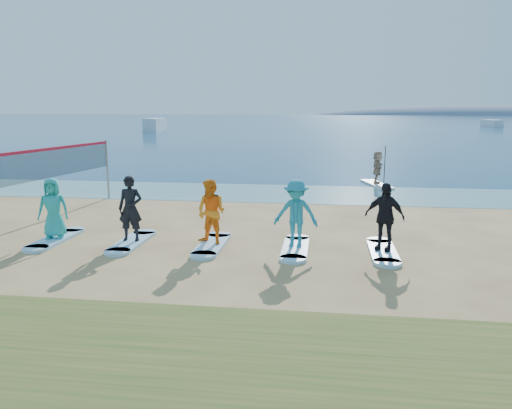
# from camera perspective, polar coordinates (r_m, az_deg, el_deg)

# --- Properties ---
(ground) EXTENTS (600.00, 600.00, 0.00)m
(ground) POSITION_cam_1_polar(r_m,az_deg,el_deg) (12.75, 0.83, -6.61)
(ground) COLOR tan
(ground) RESTS_ON ground
(shallow_water) EXTENTS (600.00, 600.00, 0.00)m
(shallow_water) POSITION_cam_1_polar(r_m,az_deg,el_deg) (22.93, 4.03, 1.28)
(shallow_water) COLOR teal
(shallow_water) RESTS_ON ground
(ocean) EXTENTS (600.00, 600.00, 0.00)m
(ocean) POSITION_cam_1_polar(r_m,az_deg,el_deg) (172.11, 7.43, 9.56)
(ocean) COLOR navy
(ocean) RESTS_ON ground
(island_ridge) EXTENTS (220.00, 56.00, 18.00)m
(island_ridge) POSITION_cam_1_polar(r_m,az_deg,el_deg) (325.80, 24.84, 9.26)
(island_ridge) COLOR slate
(island_ridge) RESTS_ON ground
(volleyball_net) EXTENTS (1.17, 9.03, 2.50)m
(volleyball_net) POSITION_cam_1_polar(r_m,az_deg,el_deg) (18.74, -23.86, 4.07)
(volleyball_net) COLOR gray
(volleyball_net) RESTS_ON ground
(paddleboard) EXTENTS (1.43, 3.08, 0.12)m
(paddleboard) POSITION_cam_1_polar(r_m,az_deg,el_deg) (25.95, 13.62, 2.24)
(paddleboard) COLOR silver
(paddleboard) RESTS_ON ground
(paddleboarder) EXTENTS (0.70, 1.56, 1.62)m
(paddleboarder) POSITION_cam_1_polar(r_m,az_deg,el_deg) (25.84, 13.71, 4.15)
(paddleboarder) COLOR tan
(paddleboarder) RESTS_ON paddleboard
(boat_offshore_a) EXTENTS (3.33, 9.39, 2.18)m
(boat_offshore_a) POSITION_cam_1_polar(r_m,az_deg,el_deg) (88.80, -11.42, 8.24)
(boat_offshore_a) COLOR silver
(boat_offshore_a) RESTS_ON ground
(boat_offshore_b) EXTENTS (3.00, 6.42, 1.49)m
(boat_offshore_b) POSITION_cam_1_polar(r_m,az_deg,el_deg) (117.94, 25.32, 8.03)
(boat_offshore_b) COLOR silver
(boat_offshore_b) RESTS_ON ground
(surfboard_0) EXTENTS (0.70, 2.20, 0.09)m
(surfboard_0) POSITION_cam_1_polar(r_m,az_deg,el_deg) (15.91, -21.93, -3.68)
(surfboard_0) COLOR #9ED6F5
(surfboard_0) RESTS_ON ground
(student_0) EXTENTS (0.97, 0.75, 1.77)m
(student_0) POSITION_cam_1_polar(r_m,az_deg,el_deg) (15.72, -22.17, -0.39)
(student_0) COLOR teal
(student_0) RESTS_ON surfboard_0
(surfboard_1) EXTENTS (0.70, 2.20, 0.09)m
(surfboard_1) POSITION_cam_1_polar(r_m,az_deg,el_deg) (14.90, -13.99, -4.17)
(surfboard_1) COLOR #9ED6F5
(surfboard_1) RESTS_ON ground
(student_1) EXTENTS (0.71, 0.48, 1.88)m
(student_1) POSITION_cam_1_polar(r_m,az_deg,el_deg) (14.68, -14.16, -0.45)
(student_1) COLOR black
(student_1) RESTS_ON surfboard_1
(surfboard_2) EXTENTS (0.70, 2.20, 0.09)m
(surfboard_2) POSITION_cam_1_polar(r_m,az_deg,el_deg) (14.20, -5.07, -4.62)
(surfboard_2) COLOR #9ED6F5
(surfboard_2) RESTS_ON ground
(student_2) EXTENTS (1.08, 0.97, 1.82)m
(student_2) POSITION_cam_1_polar(r_m,az_deg,el_deg) (13.98, -5.13, -0.84)
(student_2) COLOR orange
(student_2) RESTS_ON surfboard_2
(surfboard_3) EXTENTS (0.70, 2.20, 0.09)m
(surfboard_3) POSITION_cam_1_polar(r_m,az_deg,el_deg) (13.88, 4.52, -4.98)
(surfboard_3) COLOR #9ED6F5
(surfboard_3) RESTS_ON ground
(student_3) EXTENTS (1.27, 0.82, 1.87)m
(student_3) POSITION_cam_1_polar(r_m,az_deg,el_deg) (13.65, 4.58, -1.02)
(student_3) COLOR teal
(student_3) RESTS_ON surfboard_3
(surfboard_4) EXTENTS (0.70, 2.20, 0.09)m
(surfboard_4) POSITION_cam_1_polar(r_m,az_deg,el_deg) (13.96, 14.28, -5.20)
(surfboard_4) COLOR #9ED6F5
(surfboard_4) RESTS_ON ground
(student_4) EXTENTS (1.16, 0.83, 1.83)m
(student_4) POSITION_cam_1_polar(r_m,az_deg,el_deg) (13.73, 14.47, -1.35)
(student_4) COLOR black
(student_4) RESTS_ON surfboard_4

